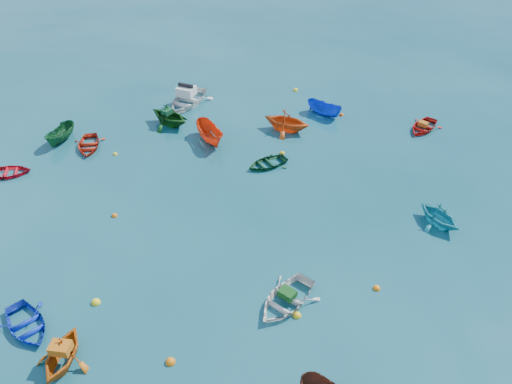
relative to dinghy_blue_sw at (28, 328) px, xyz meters
name	(u,v)px	position (x,y,z in m)	size (l,w,h in m)	color
ground	(292,260)	(11.56, 0.00, 0.00)	(160.00, 160.00, 0.00)	#0A454F
dinghy_blue_sw	(28,328)	(0.00, 0.00, 0.00)	(1.97, 2.75, 0.57)	#0F2DC3
dinghy_white_near	(285,303)	(10.30, -2.28, 0.00)	(2.22, 3.10, 0.64)	silver
dinghy_orange_w	(65,362)	(1.35, -2.16, 0.00)	(2.12, 2.46, 1.29)	#D16613
dinghy_green_e	(267,165)	(13.23, 7.76, 0.00)	(1.79, 2.50, 0.52)	#0F4423
dinghy_cyan_se	(437,224)	(19.50, -0.08, 0.00)	(2.07, 2.40, 1.26)	teal
dinghy_red_nw	(9,175)	(-1.13, 11.85, 0.00)	(1.81, 2.53, 0.52)	red
sampan_orange_n	(210,141)	(10.81, 11.55, 0.00)	(1.18, 3.14, 1.21)	#E64315
dinghy_green_n	(170,124)	(8.81, 14.53, 0.00)	(2.55, 2.96, 1.56)	#104713
dinghy_red_ne	(423,129)	(24.43, 8.34, 0.00)	(1.93, 2.70, 0.56)	red
sampan_blue_far	(324,114)	(19.15, 12.34, 0.00)	(1.01, 2.67, 1.03)	blue
dinghy_red_far	(89,147)	(3.46, 13.34, 0.00)	(1.94, 2.71, 0.56)	red
dinghy_orange_far	(286,130)	(15.88, 11.22, 0.00)	(2.61, 3.02, 1.59)	#DB5314
sampan_green_far	(63,141)	(1.94, 14.72, 0.00)	(1.01, 2.68, 1.04)	#124F25
motorboat_white	(187,104)	(10.62, 17.11, 0.00)	(2.89, 4.04, 1.44)	white
tarp_green_a	(287,294)	(10.39, -2.22, 0.49)	(0.68, 0.52, 0.33)	#134E17
tarp_orange_a	(60,348)	(1.37, -2.12, 0.83)	(0.75, 0.57, 0.36)	orange
tarp_green_b	(167,111)	(8.75, 14.61, 0.94)	(0.68, 0.52, 0.33)	#134C2A
tarp_orange_b	(423,124)	(24.35, 8.29, 0.42)	(0.57, 0.43, 0.28)	#C05813
buoy_or_a	(170,362)	(5.11, -3.50, 0.00)	(0.39, 0.39, 0.39)	orange
buoy_ye_a	(297,316)	(10.49, -3.08, 0.00)	(0.37, 0.37, 0.37)	yellow
buoy_or_b	(376,289)	(14.35, -2.88, 0.00)	(0.33, 0.33, 0.33)	orange
buoy_ye_b	(96,303)	(2.72, 0.42, 0.00)	(0.39, 0.39, 0.39)	yellow
buoy_or_c	(115,216)	(4.15, 6.01, 0.00)	(0.31, 0.31, 0.31)	orange
buoy_ye_c	(282,154)	(14.54, 8.64, 0.00)	(0.35, 0.35, 0.35)	gold
buoy_or_d	(341,115)	(20.24, 11.81, 0.00)	(0.32, 0.32, 0.32)	#E9560C
buoy_ye_d	(115,154)	(4.91, 11.97, 0.00)	(0.29, 0.29, 0.29)	yellow
buoy_or_e	(315,102)	(19.33, 14.23, 0.00)	(0.35, 0.35, 0.35)	#EE580C
buoy_ye_e	(295,90)	(18.80, 16.48, 0.00)	(0.38, 0.38, 0.38)	yellow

